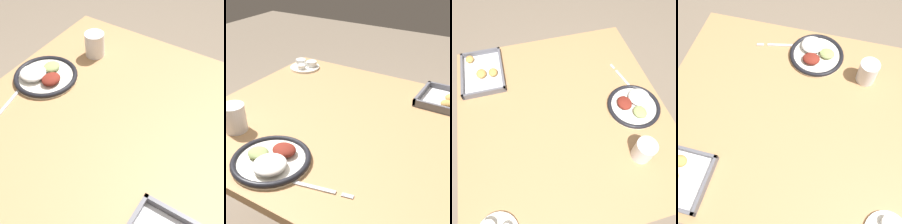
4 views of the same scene
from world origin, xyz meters
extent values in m
plane|color=#7A6B59|center=(0.00, 0.00, 0.00)|extent=(8.00, 8.00, 0.00)
cube|color=#AD7F51|center=(0.00, 0.00, 0.73)|extent=(1.09, 0.99, 0.03)
cylinder|color=#AD7F51|center=(-0.50, -0.45, 0.36)|extent=(0.06, 0.06, 0.72)
cylinder|color=#AD7F51|center=(0.50, -0.45, 0.36)|extent=(0.06, 0.06, 0.72)
cylinder|color=#AD7F51|center=(0.50, 0.45, 0.36)|extent=(0.06, 0.06, 0.72)
cylinder|color=white|center=(-0.06, -0.34, 0.76)|extent=(0.25, 0.25, 0.01)
torus|color=black|center=(-0.06, -0.34, 0.76)|extent=(0.26, 0.26, 0.02)
ellipsoid|color=white|center=(-0.03, -0.38, 0.78)|extent=(0.11, 0.11, 0.04)
ellipsoid|color=maroon|center=(-0.04, -0.30, 0.78)|extent=(0.08, 0.07, 0.03)
ellipsoid|color=#8C9E5B|center=(-0.11, -0.35, 0.77)|extent=(0.07, 0.06, 0.02)
cube|color=silver|center=(0.11, -0.37, 0.75)|extent=(0.17, 0.05, 0.00)
cylinder|color=silver|center=(0.22, -0.35, 0.75)|extent=(0.03, 0.01, 0.00)
cylinder|color=silver|center=(0.22, -0.35, 0.75)|extent=(0.03, 0.01, 0.00)
cylinder|color=silver|center=(0.22, -0.34, 0.75)|extent=(0.03, 0.01, 0.00)
cylinder|color=silver|center=(0.22, -0.34, 0.75)|extent=(0.03, 0.01, 0.00)
cube|color=#595960|center=(0.35, 0.36, 0.75)|extent=(0.31, 0.22, 0.01)
cube|color=silver|center=(0.35, 0.36, 0.76)|extent=(0.29, 0.20, 0.00)
cube|color=#595960|center=(0.35, 0.25, 0.77)|extent=(0.31, 0.01, 0.03)
cube|color=#595960|center=(0.35, 0.46, 0.77)|extent=(0.31, 0.01, 0.03)
cube|color=#595960|center=(0.20, 0.36, 0.77)|extent=(0.01, 0.22, 0.03)
cube|color=#595960|center=(0.50, 0.36, 0.77)|extent=(0.01, 0.22, 0.03)
ellipsoid|color=#C18E47|center=(0.33, 0.30, 0.77)|extent=(0.06, 0.05, 0.03)
ellipsoid|color=#C18E47|center=(0.33, 0.36, 0.77)|extent=(0.06, 0.05, 0.03)
ellipsoid|color=#C18E47|center=(0.46, 0.42, 0.77)|extent=(0.05, 0.04, 0.03)
cylinder|color=white|center=(-0.30, -0.27, 0.80)|extent=(0.08, 0.08, 0.10)
camera|label=1|loc=(0.62, 0.40, 1.57)|focal=50.00mm
camera|label=2|loc=(0.53, -0.90, 1.39)|focal=50.00mm
camera|label=3|loc=(-0.55, 0.14, 1.64)|focal=35.00mm
camera|label=4|loc=(-0.15, 0.50, 1.72)|focal=42.00mm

